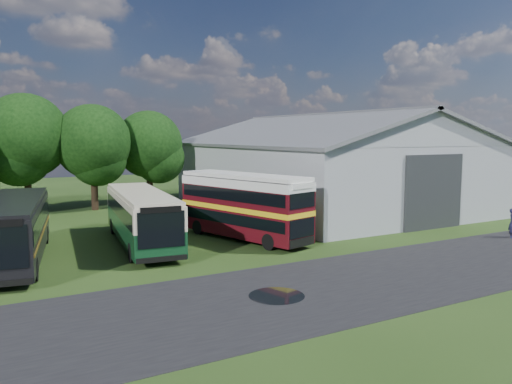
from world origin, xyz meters
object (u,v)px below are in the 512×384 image
bus_green_single (141,217)px  visitor_a (512,223)px  bus_dark_single (14,229)px  storage_shed (324,159)px  bus_maroon_double (244,207)px

bus_green_single → visitor_a: 22.34m
bus_green_single → bus_dark_single: (-6.59, -0.68, 0.03)m
bus_green_single → bus_dark_single: bus_dark_single is taller
bus_green_single → storage_shed: bearing=28.5°
bus_maroon_double → visitor_a: 16.47m
bus_green_single → bus_maroon_double: bus_maroon_double is taller
bus_green_single → bus_maroon_double: bearing=-7.0°
bus_dark_single → visitor_a: 28.27m
bus_maroon_double → bus_dark_single: size_ratio=0.82×
bus_maroon_double → bus_green_single: bearing=150.6°
bus_green_single → bus_dark_single: bearing=-167.3°
bus_green_single → visitor_a: bus_green_single is taller
bus_maroon_double → visitor_a: bearing=-43.6°
storage_shed → bus_dark_single: bearing=-162.2°
bus_green_single → bus_maroon_double: 6.04m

